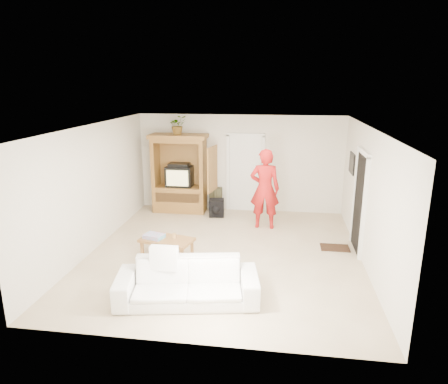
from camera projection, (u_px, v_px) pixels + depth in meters
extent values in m
plane|color=tan|center=(224.00, 253.00, 8.26)|extent=(6.00, 6.00, 0.00)
plane|color=white|center=(224.00, 127.00, 7.56)|extent=(6.00, 6.00, 0.00)
plane|color=silver|center=(240.00, 163.00, 10.77)|extent=(5.50, 0.00, 5.50)
plane|color=silver|center=(191.00, 256.00, 5.05)|extent=(5.50, 0.00, 5.50)
plane|color=silver|center=(94.00, 188.00, 8.29)|extent=(0.00, 6.00, 6.00)
plane|color=silver|center=(368.00, 198.00, 7.53)|extent=(0.00, 6.00, 6.00)
cube|color=olive|center=(180.00, 198.00, 10.91)|extent=(1.40, 0.60, 0.70)
cube|color=olive|center=(156.00, 164.00, 10.75)|extent=(0.10, 0.60, 1.20)
cube|color=olive|center=(203.00, 165.00, 10.57)|extent=(0.10, 0.60, 1.20)
cube|color=olive|center=(182.00, 162.00, 10.92)|extent=(1.40, 0.06, 1.20)
cube|color=olive|center=(178.00, 140.00, 10.49)|extent=(1.40, 0.60, 0.10)
cube|color=olive|center=(178.00, 136.00, 10.46)|extent=(1.52, 0.68, 0.10)
cube|color=olive|center=(212.00, 169.00, 10.08)|extent=(0.16, 0.67, 1.15)
cube|color=black|center=(180.00, 176.00, 10.77)|extent=(0.70, 0.52, 0.55)
cube|color=tan|center=(177.00, 178.00, 10.52)|extent=(0.58, 0.02, 0.42)
cube|color=black|center=(179.00, 165.00, 10.66)|extent=(0.55, 0.35, 0.08)
cube|color=olive|center=(177.00, 198.00, 10.61)|extent=(1.19, 0.03, 0.25)
cube|color=white|center=(245.00, 174.00, 10.80)|extent=(0.85, 0.05, 2.04)
cube|color=black|center=(360.00, 203.00, 8.18)|extent=(0.05, 0.90, 2.04)
cube|color=black|center=(352.00, 163.00, 9.27)|extent=(0.03, 0.60, 0.48)
cube|color=#382316|center=(335.00, 248.00, 8.51)|extent=(0.60, 0.40, 0.02)
imported|color=#4C7238|center=(178.00, 125.00, 10.36)|extent=(0.57, 0.55, 0.49)
imported|color=#B51818|center=(265.00, 189.00, 9.49)|extent=(0.71, 0.47, 1.93)
imported|color=silver|center=(187.00, 282.00, 6.38)|extent=(2.37, 1.25, 0.66)
cube|color=olive|center=(167.00, 240.00, 8.01)|extent=(1.14, 0.80, 0.06)
cube|color=olive|center=(142.00, 249.00, 8.04)|extent=(0.07, 0.07, 0.33)
cube|color=olive|center=(154.00, 242.00, 8.42)|extent=(0.07, 0.07, 0.33)
cube|color=olive|center=(182.00, 257.00, 7.70)|extent=(0.07, 0.07, 0.33)
cube|color=olive|center=(192.00, 248.00, 8.09)|extent=(0.07, 0.07, 0.33)
cube|color=#DE4A74|center=(154.00, 236.00, 8.03)|extent=(0.45, 0.38, 0.08)
cylinder|color=tan|center=(174.00, 236.00, 8.02)|extent=(0.08, 0.08, 0.10)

